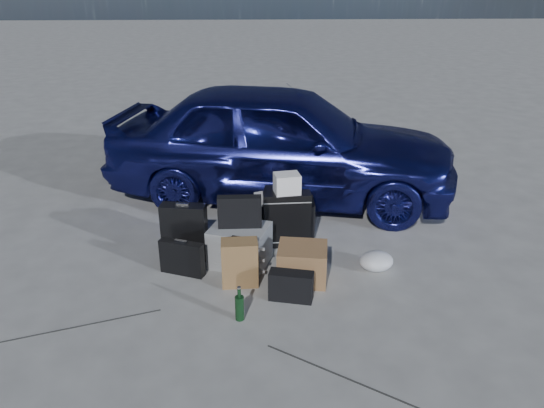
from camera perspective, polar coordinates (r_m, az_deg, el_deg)
The scene contains 16 objects.
ground at distance 4.85m, azimuth -3.68°, elevation -9.58°, with size 60.00×60.00×0.00m, color #A6A6A1.
car at distance 6.62m, azimuth 1.03°, elevation 6.71°, with size 1.71×4.26×1.45m, color navy.
pelican_case at distance 5.23m, azimuth -3.48°, elevation -4.45°, with size 0.54×0.44×0.39m, color gray.
laptop_bag at distance 5.08m, azimuth -3.51°, elevation -0.84°, with size 0.42×0.10×0.31m, color black.
briefcase at distance 5.13m, azimuth -9.66°, elevation -5.74°, with size 0.43×0.10×0.34m, color black.
suitcase_left at distance 5.35m, azimuth -9.40°, elevation -2.96°, with size 0.44×0.16×0.58m, color black.
suitcase_right at distance 5.53m, azimuth 1.60°, elevation -1.65°, with size 0.49×0.18×0.59m, color black.
white_carton at distance 5.38m, azimuth 1.62°, elevation 2.22°, with size 0.25×0.20×0.20m, color white.
duffel_bag at distance 5.79m, azimuth 0.60°, elevation -1.46°, with size 0.79×0.34×0.39m, color black.
flat_box_white at distance 5.69m, azimuth 0.69°, elevation 0.68°, with size 0.44×0.33×0.08m, color white.
flat_box_black at distance 5.68m, azimuth 0.58°, elevation 1.36°, with size 0.28×0.20×0.06m, color black.
kraft_bag at distance 4.88m, azimuth -3.48°, elevation -6.33°, with size 0.33×0.20×0.44m, color olive.
cardboard_box at distance 4.97m, azimuth 3.28°, elevation -6.38°, with size 0.45×0.39×0.34m, color olive.
plastic_bag at distance 5.25m, azimuth 11.16°, elevation -6.04°, with size 0.33×0.28×0.18m, color silver.
messenger_bag at distance 4.70m, azimuth 2.06°, elevation -8.80°, with size 0.38×0.14×0.27m, color black.
green_bottle at distance 4.45m, azimuth -3.52°, elevation -10.69°, with size 0.08×0.08×0.30m, color black.
Camera 1 is at (0.14, -4.06, 2.66)m, focal length 35.00 mm.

